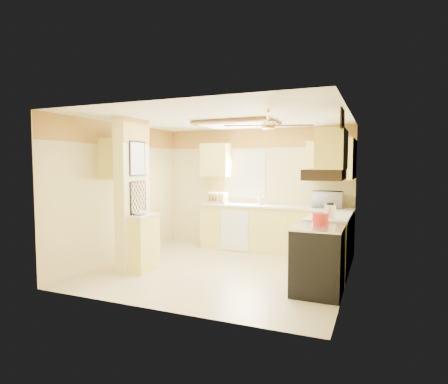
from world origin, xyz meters
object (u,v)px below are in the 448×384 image
at_px(microwave, 327,199).
at_px(kettle, 330,211).
at_px(bowl, 140,213).
at_px(dutch_oven, 320,218).
at_px(stove, 318,260).

bearing_deg(microwave, kettle, 96.70).
height_order(bowl, kettle, kettle).
bearing_deg(dutch_oven, bowl, -173.59).
bearing_deg(kettle, microwave, 98.64).
xyz_separation_m(dutch_oven, kettle, (0.08, 0.42, 0.06)).
relative_size(microwave, kettle, 2.30).
relative_size(stove, kettle, 3.75).
height_order(stove, bowl, bowl).
bearing_deg(stove, kettle, 83.59).
distance_m(stove, dutch_oven, 0.59).
distance_m(stove, microwave, 2.25).
height_order(microwave, bowl, microwave).
relative_size(stove, microwave, 1.63).
relative_size(bowl, kettle, 1.01).
relative_size(dutch_oven, kettle, 1.00).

